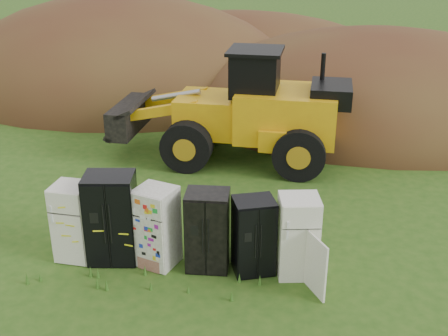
% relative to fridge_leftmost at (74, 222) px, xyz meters
% --- Properties ---
extents(ground, '(120.00, 120.00, 0.00)m').
position_rel_fridge_leftmost_xyz_m(ground, '(2.45, -0.00, -0.87)').
color(ground, '#295115').
rests_on(ground, ground).
extents(fridge_leftmost, '(0.83, 0.80, 1.74)m').
position_rel_fridge_leftmost_xyz_m(fridge_leftmost, '(0.00, 0.00, 0.00)').
color(fridge_leftmost, white).
rests_on(fridge_leftmost, ground).
extents(fridge_black_side, '(1.14, 0.94, 2.00)m').
position_rel_fridge_leftmost_xyz_m(fridge_black_side, '(0.84, 0.03, 0.13)').
color(fridge_black_side, black).
rests_on(fridge_black_side, ground).
extents(fridge_sticker, '(0.99, 0.95, 1.77)m').
position_rel_fridge_leftmost_xyz_m(fridge_sticker, '(1.84, -0.02, 0.02)').
color(fridge_sticker, white).
rests_on(fridge_sticker, ground).
extents(fridge_dark_mid, '(0.92, 0.76, 1.75)m').
position_rel_fridge_leftmost_xyz_m(fridge_dark_mid, '(2.93, -0.03, 0.01)').
color(fridge_dark_mid, black).
rests_on(fridge_dark_mid, ground).
extents(fridge_black_right, '(1.01, 0.92, 1.66)m').
position_rel_fridge_leftmost_xyz_m(fridge_black_right, '(3.90, -0.05, -0.04)').
color(fridge_black_right, black).
rests_on(fridge_black_right, ground).
extents(fridge_open_door, '(0.91, 0.86, 1.77)m').
position_rel_fridge_leftmost_xyz_m(fridge_open_door, '(4.81, -0.04, 0.02)').
color(fridge_open_door, white).
rests_on(fridge_open_door, ground).
extents(wheel_loader, '(7.35, 3.31, 3.48)m').
position_rel_fridge_leftmost_xyz_m(wheel_loader, '(2.55, 6.09, 0.87)').
color(wheel_loader, orange).
rests_on(wheel_loader, ground).
extents(dirt_mound_right, '(15.03, 11.02, 6.62)m').
position_rel_fridge_leftmost_xyz_m(dirt_mound_right, '(7.72, 11.30, -0.87)').
color(dirt_mound_right, '#4F2719').
rests_on(dirt_mound_right, ground).
extents(dirt_mound_left, '(15.77, 11.83, 8.19)m').
position_rel_fridge_leftmost_xyz_m(dirt_mound_left, '(-3.00, 13.68, -0.87)').
color(dirt_mound_left, '#4F2719').
rests_on(dirt_mound_left, ground).
extents(dirt_mound_back, '(16.43, 10.95, 5.84)m').
position_rel_fridge_leftmost_xyz_m(dirt_mound_back, '(1.78, 17.80, -0.87)').
color(dirt_mound_back, '#4F2719').
rests_on(dirt_mound_back, ground).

